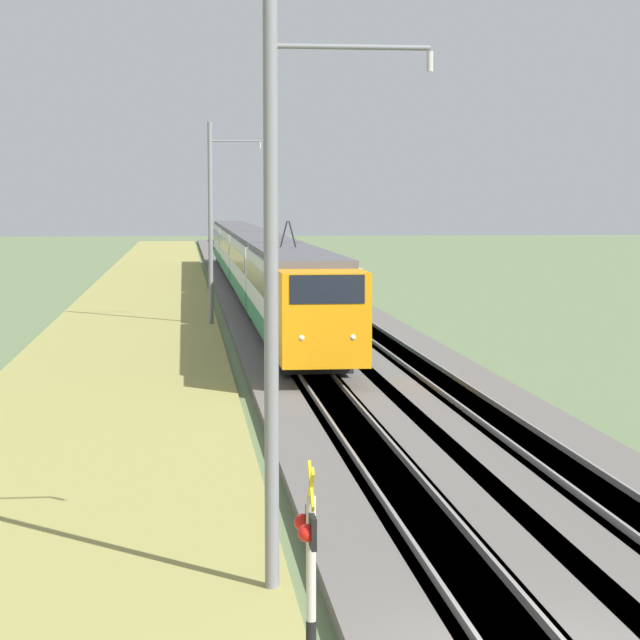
{
  "coord_description": "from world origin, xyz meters",
  "views": [
    {
      "loc": [
        -14.6,
        4.26,
        6.05
      ],
      "look_at": [
        24.27,
        0.0,
        2.3
      ],
      "focal_mm": 70.0,
      "sensor_mm": 36.0,
      "label": 1
    }
  ],
  "objects_px": {
    "catenary_mast_mid": "(212,222)",
    "passenger_train": "(252,258)",
    "catenary_mast_near": "(275,287)",
    "crossing_signal_near": "(310,574)"
  },
  "relations": [
    {
      "from": "passenger_train",
      "to": "crossing_signal_near",
      "type": "xyz_separation_m",
      "value": [
        -64.97,
        2.9,
        -0.54
      ]
    },
    {
      "from": "catenary_mast_mid",
      "to": "passenger_train",
      "type": "bearing_deg",
      "value": -9.13
    },
    {
      "from": "crossing_signal_near",
      "to": "catenary_mast_mid",
      "type": "relative_size",
      "value": 0.32
    },
    {
      "from": "catenary_mast_mid",
      "to": "catenary_mast_near",
      "type": "bearing_deg",
      "value": -180.0
    },
    {
      "from": "passenger_train",
      "to": "catenary_mast_near",
      "type": "relative_size",
      "value": 8.94
    },
    {
      "from": "catenary_mast_near",
      "to": "catenary_mast_mid",
      "type": "bearing_deg",
      "value": 0.0
    },
    {
      "from": "passenger_train",
      "to": "catenary_mast_mid",
      "type": "relative_size",
      "value": 8.42
    },
    {
      "from": "crossing_signal_near",
      "to": "catenary_mast_mid",
      "type": "distance_m",
      "value": 47.0
    },
    {
      "from": "catenary_mast_near",
      "to": "crossing_signal_near",
      "type": "bearing_deg",
      "value": 179.96
    },
    {
      "from": "crossing_signal_near",
      "to": "catenary_mast_mid",
      "type": "xyz_separation_m",
      "value": [
        46.9,
        -0.0,
        3.13
      ]
    }
  ]
}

